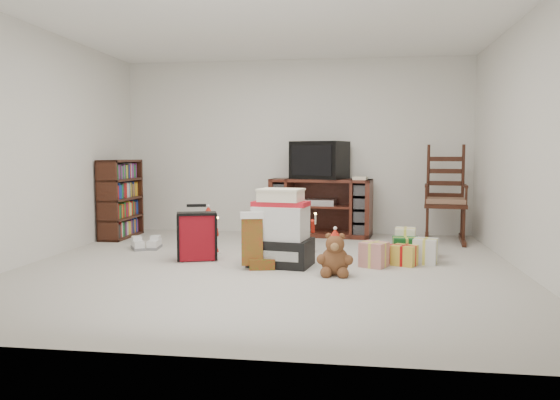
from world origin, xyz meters
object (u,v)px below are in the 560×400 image
Objects in this scene: gift_pile at (281,233)px; mrs_claus_figurine at (209,236)px; gift_cluster at (403,250)px; crt_television at (320,160)px; rocking_chair at (444,207)px; teddy_bear at (335,257)px; santa_figurine at (304,233)px; red_suitcase at (197,236)px; sneaker_pair at (146,245)px; tv_stand at (321,207)px; bookshelf at (121,200)px.

mrs_claus_figurine is at bearing 161.71° from gift_pile.
crt_television is at bearing 120.46° from gift_cluster.
rocking_chair is 3.17m from mrs_claus_figurine.
teddy_bear is 1.69m from mrs_claus_figurine.
santa_figurine is at bearing 17.69° from mrs_claus_figurine.
red_suitcase reaches higher than teddy_bear.
crt_television is at bearing 97.24° from teddy_bear.
gift_cluster is (3.02, -0.32, 0.07)m from sneaker_pair.
teddy_bear reaches higher than gift_cluster.
mrs_claus_figurine is at bearing 149.93° from teddy_bear.
gift_pile reaches higher than gift_cluster.
tv_stand is 2.32m from red_suitcase.
teddy_bear is at bearing -70.91° from santa_figurine.
teddy_bear is (-1.35, -2.29, -0.28)m from rocking_chair.
mrs_claus_figurine is 0.54× the size of gift_cluster.
teddy_bear is 2.58m from sneaker_pair.
rocking_chair is 2.37× the size of mrs_claus_figurine.
bookshelf is 1.04× the size of gift_cluster.
red_suitcase is (-1.21, -1.98, -0.14)m from tv_stand.
rocking_chair is 3.24× the size of sneaker_pair.
bookshelf reaches higher than teddy_bear.
tv_stand reaches higher than red_suitcase.
gift_pile is 1.30× the size of santa_figurine.
santa_figurine reaches higher than mrs_claus_figurine.
santa_figurine is at bearing 161.27° from gift_cluster.
gift_pile is at bearing -74.53° from crt_television.
tv_stand is 1.41× the size of gift_cluster.
red_suitcase reaches higher than gift_cluster.
sneaker_pair is (-2.32, 1.13, -0.12)m from teddy_bear.
rocking_chair is 2.71m from gift_pile.
santa_figurine is 0.58× the size of gift_cluster.
santa_figurine is (0.16, 0.81, -0.11)m from gift_pile.
rocking_chair is (1.65, -0.21, 0.05)m from tv_stand.
crt_television is (-0.32, 2.54, 0.89)m from teddy_bear.
tv_stand is 2.48m from sneaker_pair.
mrs_claus_figurine is at bearing -39.87° from sneaker_pair.
santa_figurine is (1.10, 0.66, -0.04)m from red_suitcase.
sneaker_pair is (0.69, -0.85, -0.46)m from bookshelf.
sneaker_pair is at bearing -155.18° from rocking_chair.
teddy_bear is (3.02, -1.97, -0.34)m from bookshelf.
gift_cluster is at bearing 28.57° from gift_pile.
crt_television reaches higher than gift_pile.
teddy_bear is 1.07m from gift_cluster.
red_suitcase is 1.49× the size of sneaker_pair.
rocking_chair reaches higher than mrs_claus_figurine.
red_suitcase is 2.22m from gift_cluster.
crt_television is at bearing 178.85° from rocking_chair.
rocking_chair reaches higher than gift_cluster.
rocking_chair is at bearing 13.64° from crt_television.
tv_stand is at bearing 12.35° from sneaker_pair.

